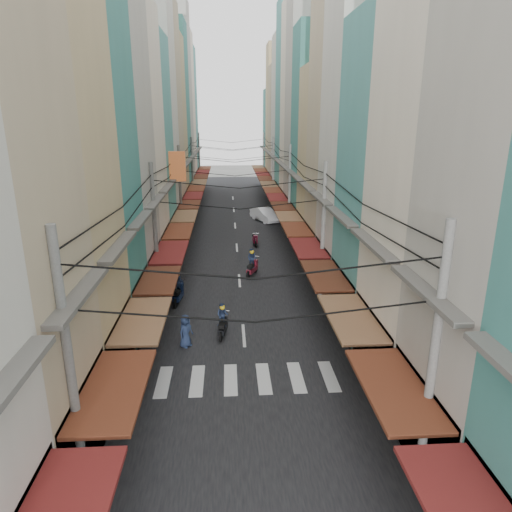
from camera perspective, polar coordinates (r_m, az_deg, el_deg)
name	(u,v)px	position (r m, az deg, el deg)	size (l,w,h in m)	color
ground	(242,319)	(25.21, -1.71, -7.85)	(160.00, 160.00, 0.00)	slate
road	(235,230)	(44.14, -2.59, 3.21)	(10.00, 80.00, 0.02)	black
sidewalk_left	(168,231)	(44.51, -10.99, 3.05)	(3.00, 80.00, 0.06)	gray
sidewalk_right	(302,229)	(44.71, 5.79, 3.35)	(3.00, 80.00, 0.06)	gray
crosswalk	(247,379)	(19.92, -1.11, -15.10)	(7.55, 2.40, 0.01)	silver
building_row_left	(138,126)	(40.06, -14.51, 15.40)	(7.80, 67.67, 23.70)	beige
building_row_right	(329,131)	(40.22, 9.09, 15.20)	(7.80, 68.98, 22.59)	teal
utility_poles	(236,167)	(38.07, -2.57, 11.03)	(10.20, 66.13, 8.20)	gray
white_car	(265,221)	(48.14, 1.11, 4.39)	(4.95, 1.94, 1.75)	silver
bicycle	(373,328)	(24.94, 14.45, -8.72)	(0.54, 1.43, 0.98)	black
moving_scooters	(225,280)	(29.27, -3.95, -3.01)	(5.75, 18.55, 2.01)	black
parked_scooters	(339,331)	(23.24, 10.38, -9.18)	(13.13, 12.74, 0.98)	black
pedestrians	(171,287)	(27.20, -10.56, -3.86)	(13.43, 24.50, 2.17)	#251E29
market_umbrella	(369,306)	(22.62, 13.98, -6.04)	(2.09, 2.09, 2.20)	#B2B2B7
traffic_sign	(368,320)	(21.30, 13.81, -7.75)	(0.10, 0.57, 2.61)	gray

